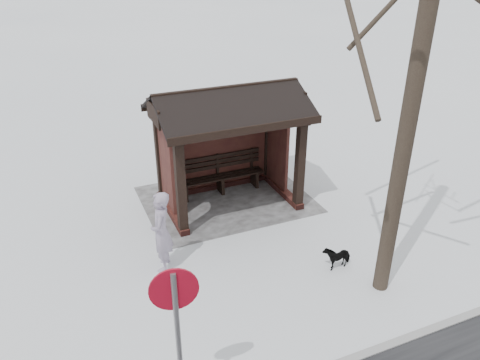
% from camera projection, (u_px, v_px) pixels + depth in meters
% --- Properties ---
extents(ground, '(120.00, 120.00, 0.00)m').
position_uv_depth(ground, '(229.00, 203.00, 12.09)').
color(ground, silver).
rests_on(ground, ground).
extents(kerb, '(120.00, 0.15, 0.06)m').
position_uv_depth(kerb, '(356.00, 358.00, 7.58)').
color(kerb, gray).
rests_on(kerb, ground).
extents(trampled_patch, '(4.20, 3.20, 0.02)m').
position_uv_depth(trampled_patch, '(226.00, 199.00, 12.25)').
color(trampled_patch, '#939398').
rests_on(trampled_patch, ground).
extents(bus_shelter, '(3.60, 2.40, 3.09)m').
position_uv_depth(bus_shelter, '(226.00, 122.00, 11.23)').
color(bus_shelter, '#3B1815').
rests_on(bus_shelter, ground).
extents(pedestrian, '(0.62, 0.74, 1.74)m').
position_uv_depth(pedestrian, '(161.00, 232.00, 9.32)').
color(pedestrian, '#9689A1').
rests_on(pedestrian, ground).
extents(dog, '(0.62, 0.33, 0.50)m').
position_uv_depth(dog, '(337.00, 256.00, 9.64)').
color(dog, black).
rests_on(dog, ground).
extents(road_sign, '(0.63, 0.14, 2.50)m').
position_uv_depth(road_sign, '(176.00, 314.00, 5.98)').
color(road_sign, gray).
rests_on(road_sign, ground).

